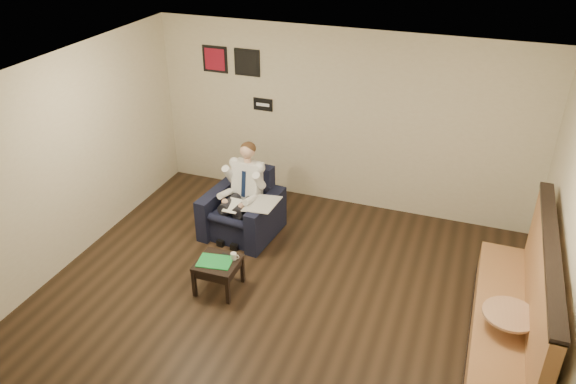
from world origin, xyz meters
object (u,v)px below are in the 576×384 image
(seated_man, at_px, (237,198))
(smartphone, at_px, (226,255))
(green_folder, at_px, (215,261))
(banquette, at_px, (510,298))
(side_table, at_px, (219,275))
(coffee_mug, at_px, (234,256))
(armchair, at_px, (241,205))
(cafe_table, at_px, (504,338))

(seated_man, distance_m, smartphone, 1.10)
(seated_man, relative_size, green_folder, 3.09)
(seated_man, relative_size, banquette, 0.47)
(green_folder, xyz_separation_m, smartphone, (0.07, 0.17, -0.00))
(side_table, bearing_deg, smartphone, 73.67)
(side_table, height_order, banquette, banquette)
(green_folder, xyz_separation_m, coffee_mug, (0.19, 0.14, 0.04))
(armchair, bearing_deg, coffee_mug, -64.88)
(coffee_mug, distance_m, banquette, 3.25)
(smartphone, bearing_deg, banquette, 8.32)
(coffee_mug, bearing_deg, cafe_table, -3.93)
(smartphone, bearing_deg, armchair, 113.80)
(smartphone, distance_m, banquette, 3.38)
(side_table, bearing_deg, banquette, 1.89)
(cafe_table, bearing_deg, banquette, 92.60)
(green_folder, bearing_deg, banquette, 2.20)
(armchair, bearing_deg, side_table, -73.36)
(banquette, distance_m, cafe_table, 0.43)
(smartphone, relative_size, cafe_table, 0.19)
(seated_man, distance_m, cafe_table, 3.92)
(seated_man, bearing_deg, banquette, -10.85)
(green_folder, height_order, banquette, banquette)
(smartphone, bearing_deg, cafe_table, 4.59)
(green_folder, distance_m, cafe_table, 3.45)
(side_table, distance_m, coffee_mug, 0.33)
(seated_man, xyz_separation_m, side_table, (0.27, -1.18, -0.44))
(seated_man, xyz_separation_m, banquette, (3.68, -1.07, 0.06))
(armchair, relative_size, green_folder, 2.33)
(side_table, xyz_separation_m, smartphone, (0.04, 0.15, 0.22))
(side_table, height_order, smartphone, smartphone)
(seated_man, height_order, coffee_mug, seated_man)
(smartphone, bearing_deg, green_folder, -103.96)
(smartphone, xyz_separation_m, cafe_table, (3.38, -0.26, -0.08))
(banquette, bearing_deg, cafe_table, -87.40)
(green_folder, relative_size, coffee_mug, 4.74)
(coffee_mug, bearing_deg, armchair, 109.80)
(coffee_mug, relative_size, smartphone, 0.68)
(seated_man, bearing_deg, coffee_mug, -62.25)
(coffee_mug, bearing_deg, smartphone, 163.92)
(seated_man, xyz_separation_m, smartphone, (0.32, -1.03, -0.23))
(seated_man, bearing_deg, cafe_table, -13.91)
(seated_man, bearing_deg, armchair, 90.00)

